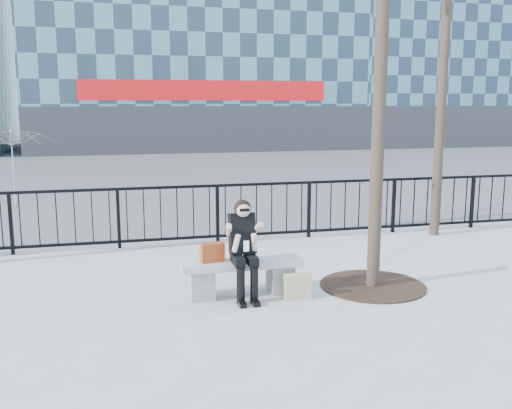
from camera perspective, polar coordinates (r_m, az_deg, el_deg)
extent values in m
plane|color=#999A95|center=(7.92, -1.45, -8.99)|extent=(120.00, 120.00, 0.00)
cube|color=#474747|center=(22.51, -9.69, 3.42)|extent=(60.00, 23.00, 0.01)
cube|color=black|center=(10.54, -4.98, 1.86)|extent=(14.00, 0.05, 0.05)
cube|color=black|center=(10.72, -4.90, -3.23)|extent=(14.00, 0.05, 0.05)
cube|color=#2D2D30|center=(29.66, -4.94, 7.45)|extent=(18.00, 0.08, 2.40)
cube|color=red|center=(29.57, -4.98, 11.32)|extent=(12.60, 0.12, 1.00)
cube|color=#2D2D30|center=(36.40, 22.77, 7.20)|extent=(16.00, 0.08, 2.40)
cylinder|color=black|center=(8.09, 12.56, 18.13)|extent=(0.18, 0.18, 7.50)
cylinder|color=black|center=(11.66, 18.30, 14.12)|extent=(0.18, 0.18, 7.00)
cylinder|color=black|center=(8.42, 11.57, -7.94)|extent=(1.50, 1.50, 0.02)
cube|color=slate|center=(7.76, -5.46, -7.88)|extent=(0.32, 0.38, 0.40)
cube|color=slate|center=(7.98, 2.44, -7.32)|extent=(0.32, 0.38, 0.40)
cube|color=gray|center=(7.78, -1.46, -5.89)|extent=(1.65, 0.46, 0.09)
cube|color=#923512|center=(7.68, -4.40, -4.79)|extent=(0.33, 0.18, 0.26)
cube|color=beige|center=(7.71, 4.12, -8.17)|extent=(0.37, 0.14, 0.35)
imported|color=yellow|center=(15.35, -23.20, 3.43)|extent=(2.90, 2.92, 2.02)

